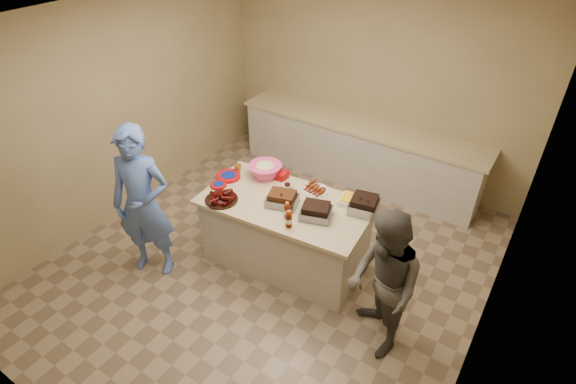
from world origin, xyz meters
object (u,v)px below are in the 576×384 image
Objects in this scene: guest_gray at (374,340)px; bbq_bottle_b at (287,217)px; rib_platter at (222,200)px; roasting_pan at (363,211)px; coleslaw_bowl at (265,177)px; island at (286,261)px; plastic_cup at (238,171)px; bbq_bottle_a at (289,226)px; guest_blue at (157,265)px; mustard_bottle at (284,196)px.

bbq_bottle_b is at bearing -144.58° from guest_gray.
roasting_pan is (1.36, 0.66, 0.00)m from rib_platter.
coleslaw_bowl is (0.12, 0.64, 0.00)m from rib_platter.
rib_platter reaches higher than island.
roasting_pan is (0.77, 0.31, 0.86)m from island.
rib_platter is 3.90× the size of plastic_cup.
coleslaw_bowl is at bearing 143.64° from island.
coleslaw_bowl is 1.97× the size of bbq_bottle_a.
rib_platter is at bearing -164.95° from roasting_pan.
island is at bearing -151.82° from guest_gray.
rib_platter is 0.92× the size of coleslaw_bowl.
coleslaw_bowl reaches higher than rib_platter.
rib_platter reaches higher than roasting_pan.
guest_blue is 2.58m from guest_gray.
mustard_bottle is 1.33× the size of plastic_cup.
island is 0.95m from bbq_bottle_a.
roasting_pan is 1.48× the size of bbq_bottle_a.
roasting_pan is 3.18× the size of plastic_cup.
roasting_pan is at bearing 26.09° from rib_platter.
plastic_cup is (-0.22, 0.56, 0.00)m from rib_platter.
roasting_pan is 2.38× the size of mustard_bottle.
coleslaw_bowl reaches higher than guest_blue.
plastic_cup is at bearing 156.70° from bbq_bottle_b.
guest_blue is at bearing -139.22° from rib_platter.
guest_gray is at bearing -14.13° from guest_blue.
bbq_bottle_b is 0.11× the size of guest_blue.
plastic_cup is at bearing 45.95° from guest_blue.
bbq_bottle_a is at bearing -50.64° from bbq_bottle_b.
guest_blue is (-0.74, -1.18, -0.86)m from coleslaw_bowl.
island is 1.19m from roasting_pan.
bbq_bottle_a is at bearing -139.73° from guest_gray.
plastic_cup reaches higher than island.
bbq_bottle_b is 0.12× the size of guest_gray.
rib_platter is 1.23× the size of roasting_pan.
rib_platter reaches higher than mustard_bottle.
guest_gray is at bearing -22.28° from coleslaw_bowl.
bbq_bottle_a is at bearing -26.51° from plastic_cup.
bbq_bottle_a is 0.52m from mustard_bottle.
rib_platter is 0.84m from bbq_bottle_a.
coleslaw_bowl is 4.23× the size of plastic_cup.
guest_gray is (2.54, 0.44, 0.00)m from guest_blue.
mustard_bottle is at bearing 126.73° from island.
plastic_cup is at bearing -166.17° from coleslaw_bowl.
coleslaw_bowl is 2.04× the size of bbq_bottle_b.
bbq_bottle_a is 1.38m from guest_gray.
mustard_bottle is 1.72m from guest_blue.
rib_platter is 1.88× the size of bbq_bottle_b.
guest_blue is (-1.98, -1.20, -0.86)m from roasting_pan.
bbq_bottle_b is at bearing -38.37° from coleslaw_bowl.
guest_gray is (1.80, -0.74, -0.86)m from coleslaw_bowl.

